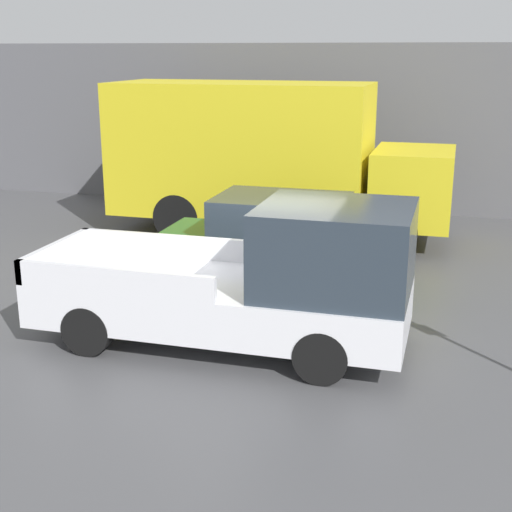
{
  "coord_description": "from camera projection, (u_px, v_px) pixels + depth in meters",
  "views": [
    {
      "loc": [
        2.91,
        -10.12,
        4.24
      ],
      "look_at": [
        -0.04,
        0.29,
        1.1
      ],
      "focal_mm": 50.0,
      "sensor_mm": 36.0,
      "label": 1
    }
  ],
  "objects": [
    {
      "name": "building_wall",
      "position": [
        347.0,
        129.0,
        19.11
      ],
      "size": [
        28.0,
        0.15,
        4.42
      ],
      "color": "#56565B",
      "rests_on": "ground"
    },
    {
      "name": "delivery_truck",
      "position": [
        263.0,
        155.0,
        16.54
      ],
      "size": [
        7.79,
        2.53,
        3.53
      ],
      "color": "gold",
      "rests_on": "ground"
    },
    {
      "name": "ground_plane",
      "position": [
        253.0,
        328.0,
        11.3
      ],
      "size": [
        60.0,
        60.0,
        0.0
      ],
      "primitive_type": "plane",
      "color": "#4C4C4F"
    },
    {
      "name": "car",
      "position": [
        277.0,
        240.0,
        13.2
      ],
      "size": [
        4.35,
        1.98,
        1.67
      ],
      "color": "#1E592D",
      "rests_on": "ground"
    },
    {
      "name": "pickup_truck",
      "position": [
        258.0,
        282.0,
        10.29
      ],
      "size": [
        5.49,
        2.05,
        2.21
      ],
      "color": "silver",
      "rests_on": "ground"
    },
    {
      "name": "newspaper_box",
      "position": [
        333.0,
        191.0,
        19.34
      ],
      "size": [
        0.45,
        0.4,
        1.1
      ],
      "color": "gold",
      "rests_on": "ground"
    }
  ]
}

